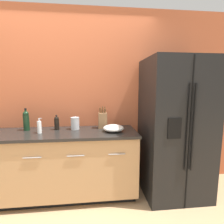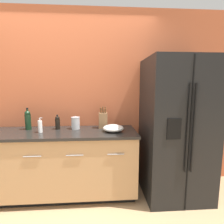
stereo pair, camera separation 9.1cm
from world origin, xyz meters
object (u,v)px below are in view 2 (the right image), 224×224
object	(u,v)px
oil_bottle	(58,122)
steel_canister	(76,123)
wine_bottle	(28,120)
knife_block	(103,120)
refrigerator	(176,129)
soap_dispenser	(40,126)
mixing_bowl	(113,128)

from	to	relation	value
oil_bottle	steel_canister	world-z (taller)	oil_bottle
wine_bottle	steel_canister	size ratio (longest dim) A/B	1.64
wine_bottle	oil_bottle	size ratio (longest dim) A/B	1.48
knife_block	wine_bottle	xyz separation A→B (m)	(-1.03, -0.03, 0.02)
refrigerator	soap_dispenser	distance (m)	1.78
refrigerator	oil_bottle	distance (m)	1.61
refrigerator	soap_dispenser	size ratio (longest dim) A/B	9.55
refrigerator	knife_block	world-z (taller)	refrigerator
steel_canister	wine_bottle	bearing A→B (deg)	179.07
refrigerator	wine_bottle	xyz separation A→B (m)	(-2.00, 0.19, 0.12)
oil_bottle	steel_canister	distance (m)	0.25
oil_bottle	steel_canister	size ratio (longest dim) A/B	1.11
refrigerator	knife_block	distance (m)	1.00
knife_block	oil_bottle	xyz separation A→B (m)	(-0.63, -0.04, -0.02)
refrigerator	soap_dispenser	xyz separation A→B (m)	(-1.78, 0.02, 0.06)
mixing_bowl	refrigerator	bearing A→B (deg)	-0.03
refrigerator	wine_bottle	bearing A→B (deg)	174.58
refrigerator	steel_canister	size ratio (longest dim) A/B	10.12
knife_block	soap_dispenser	size ratio (longest dim) A/B	1.60
soap_dispenser	steel_canister	world-z (taller)	soap_dispenser
knife_block	oil_bottle	distance (m)	0.63
wine_bottle	soap_dispenser	size ratio (longest dim) A/B	1.55
wine_bottle	mixing_bowl	size ratio (longest dim) A/B	1.10
wine_bottle	mixing_bowl	xyz separation A→B (m)	(1.16, -0.19, -0.09)
knife_block	oil_bottle	bearing A→B (deg)	-176.58
knife_block	wine_bottle	bearing A→B (deg)	-178.59
refrigerator	knife_block	size ratio (longest dim) A/B	5.97
oil_bottle	mixing_bowl	size ratio (longest dim) A/B	0.74
refrigerator	steel_canister	bearing A→B (deg)	172.47
wine_bottle	oil_bottle	world-z (taller)	wine_bottle
wine_bottle	soap_dispenser	xyz separation A→B (m)	(0.22, -0.17, -0.06)
refrigerator	mixing_bowl	bearing A→B (deg)	179.97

